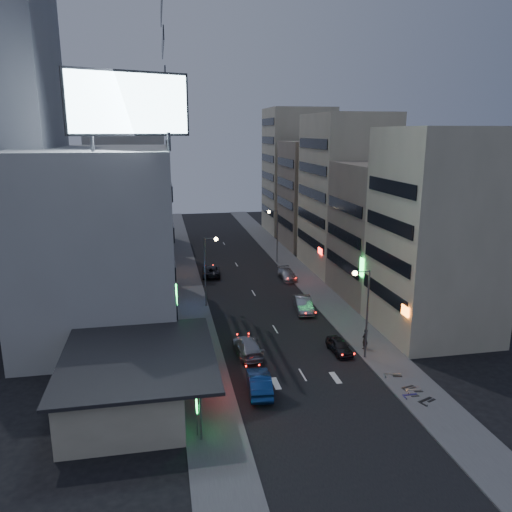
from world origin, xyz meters
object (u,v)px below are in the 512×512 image
object	(u,v)px
person	(365,339)
scooter_silver_a	(421,382)
parked_car_right_mid	(303,304)
scooter_silver_b	(401,367)
parked_car_right_near	(339,346)
scooter_black_a	(430,389)
road_car_blue	(259,382)
parked_car_left	(211,271)
scooter_black_b	(413,379)
scooter_blue	(417,387)
road_car_silver	(248,346)
parked_car_right_far	(287,274)

from	to	relation	value
person	scooter_silver_a	distance (m)	7.97
parked_car_right_mid	scooter_silver_b	distance (m)	16.58
parked_car_right_near	scooter_black_a	xyz separation A→B (m)	(3.91, -8.95, 0.09)
road_car_blue	person	distance (m)	12.43
parked_car_right_near	road_car_blue	distance (m)	10.20
scooter_silver_a	parked_car_right_near	bearing A→B (deg)	36.64
parked_car_left	scooter_black_b	distance (m)	36.30
parked_car_right_near	scooter_silver_b	world-z (taller)	scooter_silver_b
parked_car_right_mid	scooter_black_b	size ratio (longest dim) A/B	2.91
parked_car_right_near	person	bearing A→B (deg)	-0.38
parked_car_right_mid	person	size ratio (longest dim) A/B	2.62
scooter_blue	road_car_silver	bearing A→B (deg)	50.71
parked_car_left	scooter_silver_b	size ratio (longest dim) A/B	2.55
parked_car_right_far	road_car_silver	world-z (taller)	road_car_silver
parked_car_right_near	road_car_silver	bearing A→B (deg)	168.95
scooter_blue	parked_car_right_mid	bearing A→B (deg)	10.44
parked_car_right_near	parked_car_right_mid	distance (m)	11.01
parked_car_right_mid	road_car_blue	distance (m)	18.57
scooter_blue	person	bearing A→B (deg)	5.06
parked_car_right_near	parked_car_right_far	distance (m)	23.46
scooter_silver_a	parked_car_left	bearing A→B (deg)	30.17
road_car_blue	scooter_black_b	world-z (taller)	road_car_blue
road_car_silver	person	bearing A→B (deg)	172.30
scooter_black_b	scooter_silver_b	size ratio (longest dim) A/B	0.83
parked_car_right_near	parked_car_right_mid	size ratio (longest dim) A/B	0.76
parked_car_right_near	scooter_silver_a	bearing A→B (deg)	-66.18
road_car_blue	road_car_silver	size ratio (longest dim) A/B	0.92
scooter_silver_a	scooter_silver_b	xyz separation A→B (m)	(-0.37, 2.58, 0.06)
road_car_silver	parked_car_right_far	bearing A→B (deg)	-114.69
parked_car_right_mid	parked_car_left	xyz separation A→B (m)	(-8.66, 16.09, -0.09)
road_car_blue	scooter_black_a	size ratio (longest dim) A/B	2.44
road_car_blue	scooter_silver_a	xyz separation A→B (m)	(12.40, -2.15, -0.12)
parked_car_right_far	scooter_silver_a	distance (m)	31.29
person	scooter_silver_a	size ratio (longest dim) A/B	1.03
person	scooter_black_b	size ratio (longest dim) A/B	1.11
scooter_silver_a	parked_car_right_far	bearing A→B (deg)	15.09
scooter_black_a	road_car_blue	bearing A→B (deg)	53.00
parked_car_right_mid	scooter_black_b	xyz separation A→B (m)	(3.73, -18.03, -0.18)
parked_car_right_mid	scooter_black_b	bearing A→B (deg)	-71.41
parked_car_right_far	scooter_silver_b	world-z (taller)	parked_car_right_far
scooter_black_a	scooter_blue	world-z (taller)	scooter_black_a
parked_car_right_far	person	world-z (taller)	person
person	scooter_silver_b	bearing A→B (deg)	72.37
scooter_black_b	road_car_silver	bearing A→B (deg)	41.28
road_car_blue	scooter_silver_b	bearing A→B (deg)	-172.67
scooter_blue	scooter_silver_b	size ratio (longest dim) A/B	0.87
road_car_blue	road_car_silver	bearing A→B (deg)	-87.39
scooter_silver_a	scooter_blue	distance (m)	0.87
scooter_blue	road_car_blue	bearing A→B (deg)	77.54
parked_car_left	person	xyz separation A→B (m)	(11.38, -26.99, 0.34)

